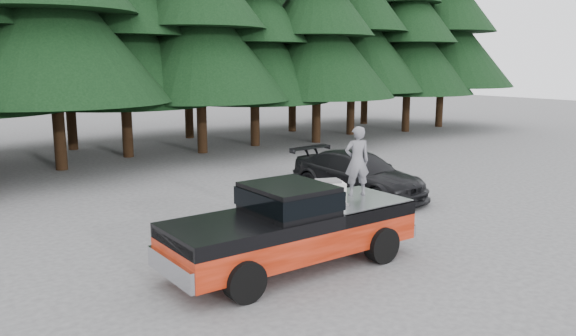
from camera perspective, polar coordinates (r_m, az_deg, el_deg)
ground at (r=13.30m, az=-1.53°, el=-9.30°), size 120.00×120.00×0.00m
pickup_truck at (r=12.63m, az=0.43°, el=-7.20°), size 6.00×2.04×1.33m
truck_cab at (r=12.31m, az=0.06°, el=-3.03°), size 1.66×1.90×0.59m
air_compressor at (r=13.00m, az=4.08°, el=-2.56°), size 0.88×0.82×0.49m
man_on_bed at (r=13.73m, az=7.02°, el=0.71°), size 0.73×0.62×1.71m
parked_car at (r=19.33m, az=7.14°, el=-0.67°), size 2.51×5.35×1.51m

